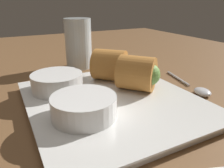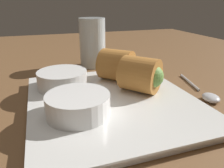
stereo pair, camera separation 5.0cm
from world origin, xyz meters
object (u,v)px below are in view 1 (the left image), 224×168
(serving_plate, at_px, (112,102))
(drinking_glass, at_px, (78,44))
(dipping_bowl_far, at_px, (57,81))
(dipping_bowl_near, at_px, (83,104))
(spoon, at_px, (198,89))

(serving_plate, height_order, drinking_glass, drinking_glass)
(serving_plate, bearing_deg, drinking_glass, -6.55)
(serving_plate, distance_m, dipping_bowl_far, 0.11)
(serving_plate, xyz_separation_m, dipping_bowl_near, (-0.03, 0.06, 0.02))
(dipping_bowl_far, bearing_deg, dipping_bowl_near, -175.51)
(dipping_bowl_near, xyz_separation_m, drinking_glass, (0.27, -0.09, 0.03))
(serving_plate, relative_size, spoon, 1.94)
(spoon, relative_size, drinking_glass, 1.21)
(dipping_bowl_far, xyz_separation_m, drinking_glass, (0.17, -0.10, 0.03))
(serving_plate, xyz_separation_m, drinking_glass, (0.24, -0.03, 0.05))
(spoon, xyz_separation_m, drinking_glass, (0.26, 0.15, 0.06))
(spoon, bearing_deg, serving_plate, 82.31)
(serving_plate, bearing_deg, dipping_bowl_far, 43.64)
(dipping_bowl_far, bearing_deg, drinking_glass, -30.77)
(spoon, height_order, drinking_glass, drinking_glass)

